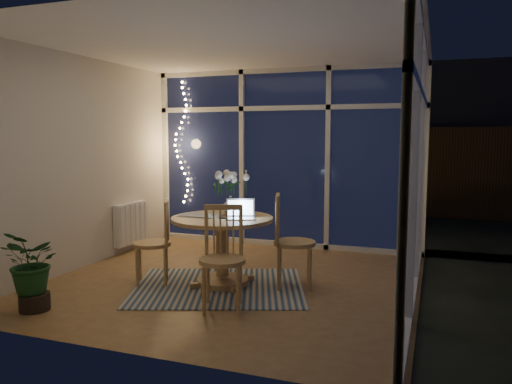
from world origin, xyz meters
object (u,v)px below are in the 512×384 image
Objects in this scene: chair_left at (152,242)px; laptop at (240,208)px; flower_vase at (231,205)px; potted_plant at (33,271)px; dining_table at (222,251)px; chair_right at (295,241)px; chair_front at (222,258)px.

laptop is at bearing 72.52° from chair_left.
flower_vase is 0.28× the size of potted_plant.
potted_plant is at bearing -134.82° from dining_table.
chair_left is 1.57m from chair_right.
chair_right reaches higher than chair_front.
potted_plant is (-1.34, -1.57, -0.48)m from flower_vase.
dining_table is 0.80m from chair_right.
chair_right is (1.51, 0.41, 0.04)m from chair_left.
chair_front is 3.21× the size of laptop.
laptop reaches higher than chair_left.
chair_left is at bearing 168.58° from laptop.
chair_right is at bearing 77.45° from chair_left.
chair_right is 4.87× the size of flower_vase.
chair_left is 1.24× the size of potted_plant.
dining_table is at bearing 78.32° from chair_left.
chair_left reaches higher than dining_table.
chair_front reaches higher than potted_plant.
dining_table is 1.08× the size of chair_right.
dining_table is 1.45× the size of potted_plant.
chair_front reaches higher than chair_left.
chair_left reaches higher than potted_plant.
chair_front is (-0.44, -0.91, -0.02)m from chair_right.
laptop reaches higher than potted_plant.
chair_right is 3.32× the size of laptop.
chair_right reaches higher than flower_vase.
potted_plant is (-2.09, -1.54, -0.13)m from chair_right.
laptop is (-0.09, 0.68, 0.37)m from chair_front.
chair_left is 1.27m from potted_plant.
laptop is at bearing -9.55° from dining_table.
flower_vase is (-0.75, 0.03, 0.35)m from chair_right.
chair_front is 1.77m from potted_plant.
flower_vase is (0.76, 0.45, 0.39)m from chair_left.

